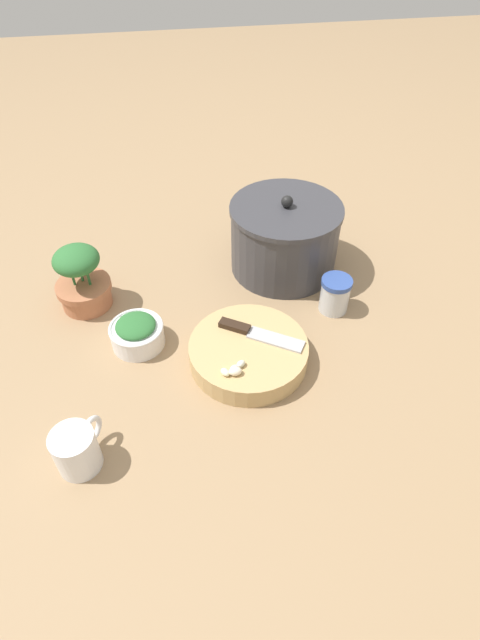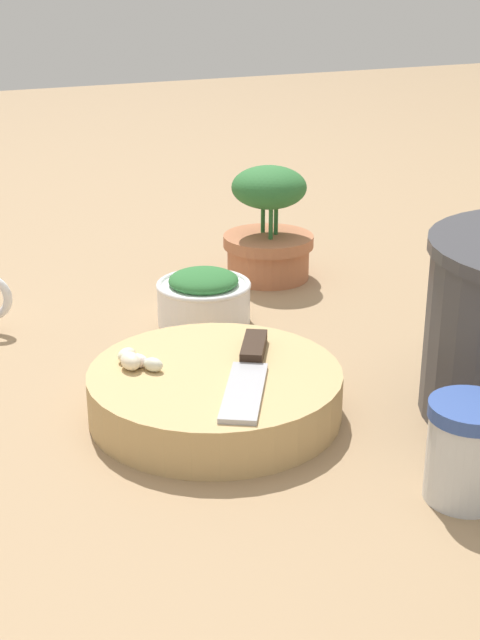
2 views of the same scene
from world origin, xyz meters
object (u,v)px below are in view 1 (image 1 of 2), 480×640
Objects in this scene: chef_knife at (256,333)px; spice_jar at (335,294)px; cutting_board at (248,353)px; stock_pot at (284,238)px; herb_bowl at (137,333)px; potted_herb at (82,281)px; coffee_mug at (77,449)px; garlic_cloves at (234,370)px.

chef_knife is 1.97× the size of spice_jar.
cutting_board is 0.04m from chef_knife.
herb_bowl is at bearing -150.25° from stock_pot.
stock_pot reaches higher than chef_knife.
potted_herb is at bearing 127.58° from herb_bowl.
stock_pot reaches higher than cutting_board.
coffee_mug reaches higher than herb_bowl.
herb_bowl is at bearing 68.82° from coffee_mug.
spice_jar is at bearing -11.38° from potted_herb.
coffee_mug reaches higher than chef_knife.
coffee_mug is (-0.33, -0.19, 0.02)m from cutting_board.
spice_jar reaches higher than coffee_mug.
potted_herb reaches higher than cutting_board.
stock_pot is (0.12, 0.27, 0.04)m from chef_knife.
spice_jar is 0.86× the size of coffee_mug.
herb_bowl is 0.43m from stock_pot.
cutting_board is 2.13× the size of herb_bowl.
spice_jar reaches higher than chef_knife.
spice_jar is (0.20, 0.10, -0.01)m from chef_knife.
potted_herb is at bearing 145.15° from cutting_board.
coffee_mug is at bearing -150.79° from cutting_board.
garlic_cloves is 0.66× the size of spice_jar.
chef_knife is 0.23m from spice_jar.
cutting_board is at bearing -34.85° from potted_herb.
herb_bowl reaches higher than cutting_board.
chef_knife is (0.02, 0.03, 0.03)m from cutting_board.
coffee_mug reaches higher than cutting_board.
herb_bowl is 1.34× the size of spice_jar.
cutting_board is 4.32× the size of garlic_cloves.
spice_jar is at bearing 147.79° from chef_knife.
stock_pot reaches higher than garlic_cloves.
spice_jar is 0.55× the size of potted_herb.
potted_herb reaches higher than chef_knife.
stock_pot is (0.14, 0.30, 0.06)m from cutting_board.
chef_knife is 1.70× the size of coffee_mug.
herb_bowl is 1.16× the size of coffee_mug.
chef_knife is 0.30m from stock_pot.
chef_knife is at bearing 53.87° from cutting_board.
herb_bowl is at bearing -71.63° from chef_knife.
garlic_cloves is 0.32m from coffee_mug.
stock_pot is (-0.08, 0.18, 0.04)m from spice_jar.
cutting_board is 2.86× the size of spice_jar.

